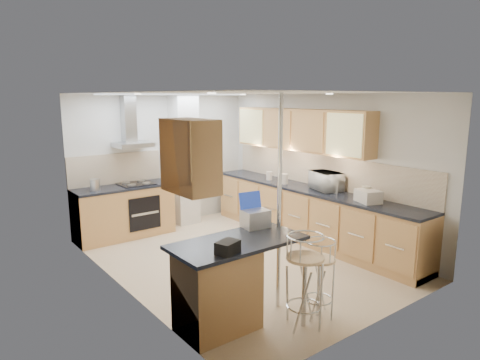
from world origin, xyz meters
TOP-DOWN VIEW (x-y plane):
  - ground at (0.00, 0.00)m, footprint 4.80×4.80m
  - room_shell at (0.32, 0.38)m, footprint 3.64×4.84m
  - right_counter at (1.50, 0.00)m, footprint 0.63×4.40m
  - back_counter at (-0.95, 2.10)m, footprint 1.70×0.63m
  - peninsula at (-1.12, -1.45)m, footprint 1.47×0.72m
  - microwave at (1.61, -0.29)m, footprint 0.52×0.64m
  - laptop at (-0.67, -1.20)m, footprint 0.33×0.26m
  - bag at (-1.44, -1.70)m, footprint 0.27×0.23m
  - bar_stool_near at (-0.62, -1.96)m, footprint 0.47×0.47m
  - bar_stool_end at (-0.33, -1.90)m, footprint 0.42×0.42m
  - jar_a at (1.41, 0.52)m, footprint 0.12×0.12m
  - jar_b at (1.44, 0.96)m, footprint 0.13×0.13m
  - jar_c at (1.56, -1.11)m, footprint 0.17×0.17m
  - jar_d at (1.57, -0.51)m, footprint 0.13×0.13m
  - bread_bin at (1.46, -1.22)m, footprint 0.38×0.42m
  - kettle at (-1.46, 2.02)m, footprint 0.16×0.16m

SIDE VIEW (x-z plane):
  - ground at x=0.00m, z-range 0.00..0.00m
  - bar_stool_end at x=-0.33m, z-range 0.00..0.90m
  - back_counter at x=-0.95m, z-range 0.00..0.92m
  - right_counter at x=1.50m, z-range 0.00..0.92m
  - peninsula at x=-1.12m, z-range 0.01..0.95m
  - bar_stool_near at x=-0.62m, z-range 0.00..1.04m
  - jar_d at x=1.57m, z-range 0.92..1.07m
  - jar_b at x=1.44m, z-range 0.92..1.08m
  - bag at x=-1.44m, z-range 0.94..1.06m
  - jar_a at x=1.41m, z-range 0.92..1.10m
  - bread_bin at x=1.46m, z-range 0.92..1.10m
  - kettle at x=-1.46m, z-range 0.92..1.12m
  - jar_c at x=1.56m, z-range 0.92..1.13m
  - laptop at x=-0.67m, z-range 0.94..1.15m
  - microwave at x=1.61m, z-range 0.92..1.23m
  - room_shell at x=0.32m, z-range 0.29..2.80m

